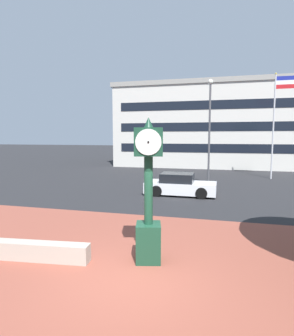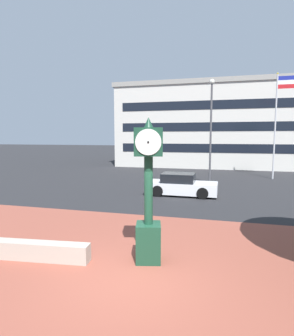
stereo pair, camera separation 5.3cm
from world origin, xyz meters
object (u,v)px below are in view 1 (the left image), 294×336
(street_clock, at_px, (148,194))
(flagpole_primary, at_px, (277,116))
(civic_building, at_px, (207,126))
(street_lamp_post, at_px, (210,122))
(car_street_near, at_px, (180,185))

(street_clock, bearing_deg, flagpole_primary, 56.90)
(civic_building, xyz_separation_m, street_lamp_post, (0.87, -16.04, -0.24))
(civic_building, bearing_deg, flagpole_primary, -64.00)
(street_clock, xyz_separation_m, flagpole_primary, (6.20, 17.25, 3.18))
(flagpole_primary, relative_size, civic_building, 0.41)
(street_lamp_post, bearing_deg, street_clock, -94.76)
(car_street_near, distance_m, flagpole_primary, 11.39)
(street_clock, relative_size, flagpole_primary, 0.47)
(street_clock, relative_size, car_street_near, 0.96)
(street_lamp_post, bearing_deg, civic_building, 93.10)
(street_clock, bearing_deg, civic_building, 76.18)
(civic_building, relative_size, street_lamp_post, 2.78)
(civic_building, height_order, street_lamp_post, civic_building)
(street_clock, bearing_deg, street_lamp_post, 71.90)
(civic_building, bearing_deg, car_street_near, -91.72)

